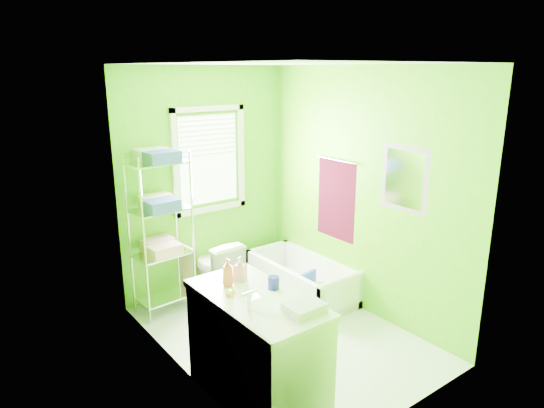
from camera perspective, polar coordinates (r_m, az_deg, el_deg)
ground at (r=5.01m, az=1.17°, el=-15.09°), size 2.90×2.90×0.00m
room_envelope at (r=4.42m, az=1.28°, el=2.41°), size 2.14×2.94×2.62m
window at (r=5.60m, az=-7.40°, el=5.81°), size 0.92×0.05×1.22m
door at (r=3.28m, az=-2.36°, el=-12.76°), size 0.09×0.80×2.00m
right_wall_decor at (r=5.15m, az=10.49°, el=1.47°), size 0.04×1.48×1.17m
bathtub at (r=5.73m, az=3.57°, el=-9.34°), size 0.64×1.37×0.44m
toilet at (r=5.64m, az=-6.58°, el=-7.49°), size 0.39×0.69×0.70m
vanity at (r=3.93m, az=-1.74°, el=-16.37°), size 0.61×1.20×1.13m
wire_shelf_unit at (r=5.19m, az=-12.90°, el=-1.23°), size 0.62×0.50×1.77m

